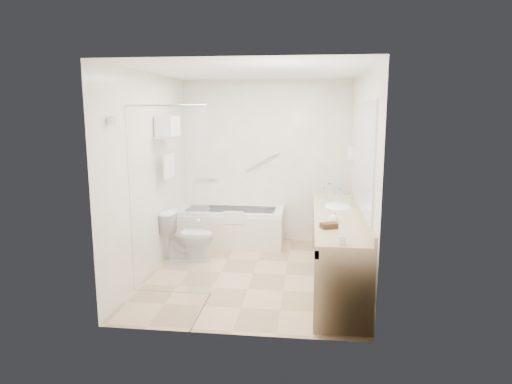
# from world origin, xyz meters

# --- Properties ---
(floor) EXTENTS (3.20, 3.20, 0.00)m
(floor) POSITION_xyz_m (0.00, 0.00, 0.00)
(floor) COLOR tan
(floor) RESTS_ON ground
(ceiling) EXTENTS (2.60, 3.20, 0.10)m
(ceiling) POSITION_xyz_m (0.00, 0.00, 2.50)
(ceiling) COLOR white
(ceiling) RESTS_ON wall_back
(wall_back) EXTENTS (2.60, 0.10, 2.50)m
(wall_back) POSITION_xyz_m (0.00, 1.60, 1.25)
(wall_back) COLOR white
(wall_back) RESTS_ON ground
(wall_front) EXTENTS (2.60, 0.10, 2.50)m
(wall_front) POSITION_xyz_m (0.00, -1.60, 1.25)
(wall_front) COLOR white
(wall_front) RESTS_ON ground
(wall_left) EXTENTS (0.10, 3.20, 2.50)m
(wall_left) POSITION_xyz_m (-1.30, 0.00, 1.25)
(wall_left) COLOR white
(wall_left) RESTS_ON ground
(wall_right) EXTENTS (0.10, 3.20, 2.50)m
(wall_right) POSITION_xyz_m (1.30, 0.00, 1.25)
(wall_right) COLOR white
(wall_right) RESTS_ON ground
(bathtub) EXTENTS (1.60, 0.73, 0.59)m
(bathtub) POSITION_xyz_m (-0.50, 1.24, 0.28)
(bathtub) COLOR silver
(bathtub) RESTS_ON floor
(grab_bar_short) EXTENTS (0.40, 0.03, 0.03)m
(grab_bar_short) POSITION_xyz_m (-0.95, 1.56, 0.95)
(grab_bar_short) COLOR silver
(grab_bar_short) RESTS_ON wall_back
(grab_bar_long) EXTENTS (0.53, 0.03, 0.33)m
(grab_bar_long) POSITION_xyz_m (-0.05, 1.56, 1.25)
(grab_bar_long) COLOR silver
(grab_bar_long) RESTS_ON wall_back
(shower_enclosure) EXTENTS (0.96, 0.91, 2.11)m
(shower_enclosure) POSITION_xyz_m (-0.63, -0.93, 1.07)
(shower_enclosure) COLOR silver
(shower_enclosure) RESTS_ON floor
(towel_shelf) EXTENTS (0.24, 0.55, 0.81)m
(towel_shelf) POSITION_xyz_m (-1.17, 0.35, 1.75)
(towel_shelf) COLOR silver
(towel_shelf) RESTS_ON wall_left
(vanity_counter) EXTENTS (0.55, 2.70, 0.95)m
(vanity_counter) POSITION_xyz_m (1.02, -0.15, 0.64)
(vanity_counter) COLOR tan
(vanity_counter) RESTS_ON floor
(sink) EXTENTS (0.40, 0.52, 0.14)m
(sink) POSITION_xyz_m (1.05, 0.25, 0.82)
(sink) COLOR silver
(sink) RESTS_ON vanity_counter
(faucet) EXTENTS (0.03, 0.03, 0.14)m
(faucet) POSITION_xyz_m (1.20, 0.25, 0.93)
(faucet) COLOR silver
(faucet) RESTS_ON vanity_counter
(mirror) EXTENTS (0.02, 2.00, 1.20)m
(mirror) POSITION_xyz_m (1.29, -0.15, 1.55)
(mirror) COLOR #AFB5BC
(mirror) RESTS_ON wall_right
(hairdryer_unit) EXTENTS (0.08, 0.10, 0.18)m
(hairdryer_unit) POSITION_xyz_m (1.25, 1.05, 1.45)
(hairdryer_unit) COLOR silver
(hairdryer_unit) RESTS_ON wall_right
(toilet) EXTENTS (0.71, 0.41, 0.69)m
(toilet) POSITION_xyz_m (-0.95, 0.40, 0.34)
(toilet) COLOR silver
(toilet) RESTS_ON floor
(amenity_basket) EXTENTS (0.20, 0.17, 0.06)m
(amenity_basket) POSITION_xyz_m (0.90, -0.84, 0.88)
(amenity_basket) COLOR #402417
(amenity_basket) RESTS_ON vanity_counter
(soap_bottle_a) EXTENTS (0.09, 0.13, 0.05)m
(soap_bottle_a) POSITION_xyz_m (1.00, -1.40, 0.88)
(soap_bottle_a) COLOR silver
(soap_bottle_a) RESTS_ON vanity_counter
(soap_bottle_b) EXTENTS (0.11, 0.13, 0.09)m
(soap_bottle_b) POSITION_xyz_m (0.96, -0.58, 0.90)
(soap_bottle_b) COLOR silver
(soap_bottle_b) RESTS_ON vanity_counter
(water_bottle_left) EXTENTS (0.07, 0.07, 0.22)m
(water_bottle_left) POSITION_xyz_m (0.96, 0.74, 0.95)
(water_bottle_left) COLOR silver
(water_bottle_left) RESTS_ON vanity_counter
(water_bottle_mid) EXTENTS (0.07, 0.07, 0.21)m
(water_bottle_mid) POSITION_xyz_m (1.07, 0.36, 0.95)
(water_bottle_mid) COLOR silver
(water_bottle_mid) RESTS_ON vanity_counter
(water_bottle_right) EXTENTS (0.05, 0.05, 0.17)m
(water_bottle_right) POSITION_xyz_m (0.88, 0.65, 0.93)
(water_bottle_right) COLOR silver
(water_bottle_right) RESTS_ON vanity_counter
(drinking_glass_near) EXTENTS (0.09, 0.09, 0.10)m
(drinking_glass_near) POSITION_xyz_m (0.96, 0.57, 0.90)
(drinking_glass_near) COLOR silver
(drinking_glass_near) RESTS_ON vanity_counter
(drinking_glass_far) EXTENTS (0.07, 0.07, 0.08)m
(drinking_glass_far) POSITION_xyz_m (0.87, 0.33, 0.89)
(drinking_glass_far) COLOR silver
(drinking_glass_far) RESTS_ON vanity_counter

